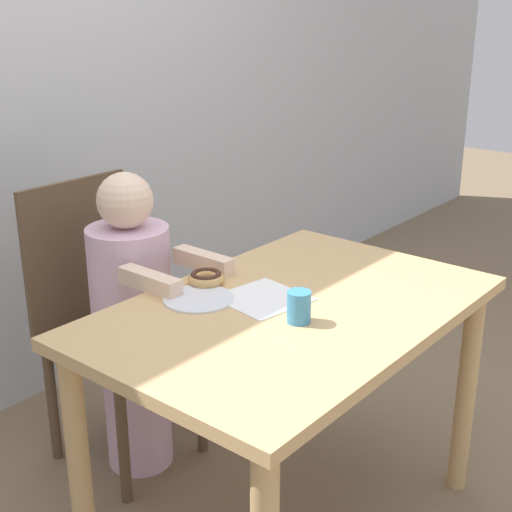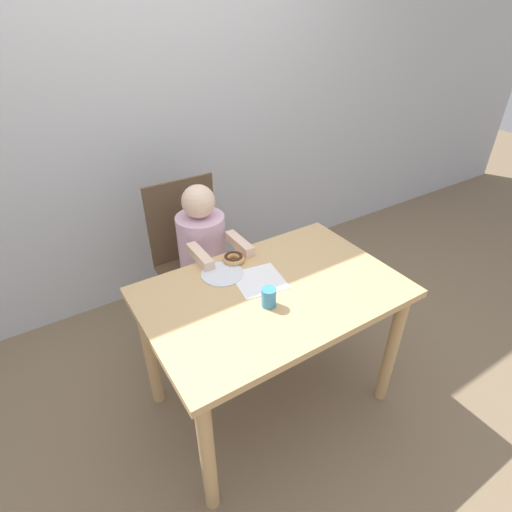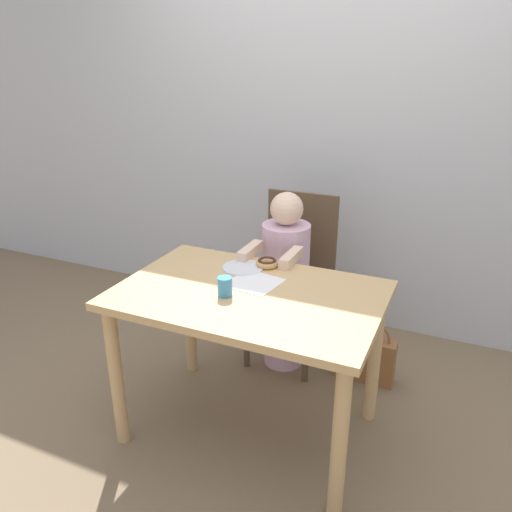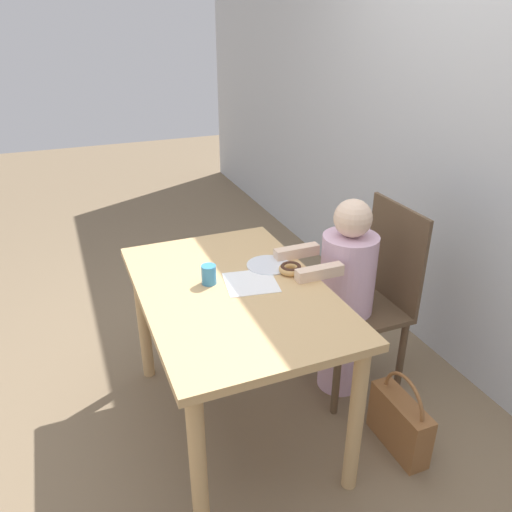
% 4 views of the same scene
% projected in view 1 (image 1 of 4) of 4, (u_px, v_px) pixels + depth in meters
% --- Properties ---
extents(wall_back, '(8.00, 0.05, 2.50)m').
position_uv_depth(wall_back, '(4.00, 78.00, 2.51)').
color(wall_back, silver).
rests_on(wall_back, ground_plane).
extents(dining_table, '(1.13, 0.74, 0.73)m').
position_uv_depth(dining_table, '(291.00, 342.00, 1.96)').
color(dining_table, tan).
rests_on(dining_table, ground_plane).
extents(chair, '(0.42, 0.43, 0.96)m').
position_uv_depth(chair, '(108.00, 321.00, 2.40)').
color(chair, brown).
rests_on(chair, ground_plane).
extents(child_figure, '(0.27, 0.46, 1.02)m').
position_uv_depth(child_figure, '(134.00, 327.00, 2.31)').
color(child_figure, silver).
rests_on(child_figure, ground_plane).
extents(donut, '(0.11, 0.11, 0.04)m').
position_uv_depth(donut, '(206.00, 278.00, 2.06)').
color(donut, tan).
rests_on(donut, dining_table).
extents(napkin, '(0.24, 0.24, 0.00)m').
position_uv_depth(napkin, '(263.00, 298.00, 1.96)').
color(napkin, white).
rests_on(napkin, dining_table).
extents(handbag, '(0.33, 0.10, 0.39)m').
position_uv_depth(handbag, '(224.00, 370.00, 2.79)').
color(handbag, brown).
rests_on(handbag, ground_plane).
extents(cup, '(0.06, 0.06, 0.08)m').
position_uv_depth(cup, '(299.00, 307.00, 1.81)').
color(cup, teal).
rests_on(cup, dining_table).
extents(plate, '(0.20, 0.20, 0.01)m').
position_uv_depth(plate, '(199.00, 299.00, 1.96)').
color(plate, silver).
rests_on(plate, dining_table).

